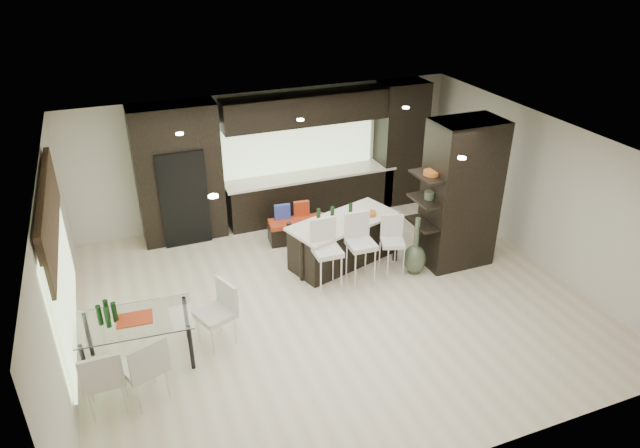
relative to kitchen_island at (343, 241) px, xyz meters
name	(u,v)px	position (x,y,z in m)	size (l,w,h in m)	color
ground	(333,300)	(-0.66, -1.12, -0.42)	(8.00, 8.00, 0.00)	beige
back_wall	(269,155)	(-0.66, 2.38, 0.93)	(8.00, 0.02, 2.70)	beige
left_wall	(58,280)	(-4.66, -1.12, 0.93)	(0.02, 7.00, 2.70)	beige
right_wall	(540,191)	(3.34, -1.12, 0.93)	(0.02, 7.00, 2.70)	beige
ceiling	(335,147)	(-0.66, -1.12, 2.28)	(8.00, 7.00, 0.02)	white
window_left	(61,272)	(-4.62, -0.92, 0.93)	(0.04, 3.20, 1.90)	#B2D199
window_back	(297,143)	(-0.06, 2.34, 1.13)	(3.40, 0.04, 1.20)	#B2D199
stone_accent	(49,213)	(-4.59, -0.92, 1.83)	(0.08, 3.00, 0.80)	brown
ceiling_spots	(329,143)	(-0.66, -0.87, 2.26)	(4.00, 3.00, 0.02)	white
back_cabinetry	(297,157)	(-0.16, 2.05, 0.93)	(6.80, 0.68, 2.70)	black
refrigerator	(182,194)	(-2.56, 2.00, 0.53)	(0.90, 0.68, 1.90)	black
partition_column	(461,194)	(1.94, -0.72, 0.93)	(1.20, 0.80, 2.70)	black
kitchen_island	(343,241)	(0.00, 0.00, 0.00)	(2.03, 0.87, 0.85)	black
stool_left	(327,263)	(-0.62, -0.76, 0.09)	(0.45, 0.45, 1.03)	beige
stool_mid	(361,256)	(0.00, -0.76, 0.09)	(0.45, 0.45, 1.03)	beige
stool_right	(392,252)	(0.62, -0.73, 0.02)	(0.39, 0.39, 0.89)	beige
bench	(298,230)	(-0.50, 1.06, -0.20)	(1.15, 0.44, 0.44)	black
floor_vase	(416,246)	(1.04, -0.83, 0.12)	(0.40, 0.40, 1.09)	#3E4B35
dining_table	(139,341)	(-3.79, -1.51, -0.05)	(1.54, 0.87, 0.74)	white
chair_near	(144,370)	(-3.79, -2.28, 0.05)	(0.51, 0.51, 0.95)	beige
chair_far	(104,380)	(-4.27, -2.28, 0.04)	(0.50, 0.50, 0.93)	beige
chair_end	(216,318)	(-2.69, -1.51, 0.04)	(0.50, 0.50, 0.92)	beige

